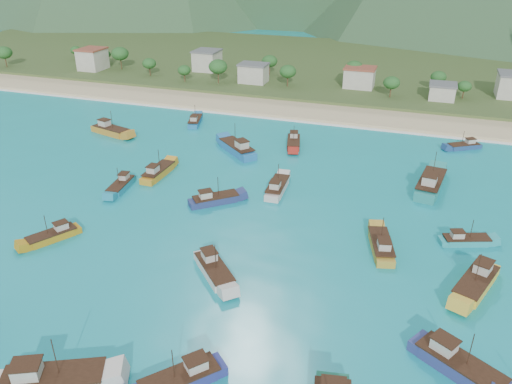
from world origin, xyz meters
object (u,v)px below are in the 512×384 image
(boat_8, at_px, (214,270))
(boat_25, at_px, (111,131))
(boat_10, at_px, (53,236))
(boat_27, at_px, (121,186))
(boat_7, at_px, (237,149))
(boat_19, at_px, (52,381))
(boat_0, at_px, (294,143))
(boat_24, at_px, (215,200))
(boat_11, at_px, (464,147))
(boat_22, at_px, (476,284))
(boat_13, at_px, (277,188))
(boat_14, at_px, (182,380))
(boat_26, at_px, (465,241))
(boat_1, at_px, (430,184))
(boat_9, at_px, (195,121))
(boat_20, at_px, (381,246))
(boat_6, at_px, (458,366))
(boat_23, at_px, (158,173))

(boat_8, distance_m, boat_25, 69.20)
(boat_10, relative_size, boat_27, 0.97)
(boat_8, bearing_deg, boat_25, -87.87)
(boat_7, height_order, boat_8, boat_7)
(boat_19, bearing_deg, boat_0, 150.14)
(boat_24, bearing_deg, boat_11, 93.91)
(boat_22, bearing_deg, boat_13, -8.78)
(boat_13, xyz_separation_m, boat_14, (3.69, -50.66, -0.00))
(boat_13, relative_size, boat_26, 1.19)
(boat_1, bearing_deg, boat_9, 169.32)
(boat_1, bearing_deg, boat_25, -176.55)
(boat_24, bearing_deg, boat_9, 168.87)
(boat_20, bearing_deg, boat_1, 60.47)
(boat_11, relative_size, boat_26, 0.97)
(boat_13, xyz_separation_m, boat_20, (22.14, -15.23, 0.00))
(boat_0, xyz_separation_m, boat_26, (38.51, -34.21, -0.16))
(boat_0, bearing_deg, boat_26, 124.71)
(boat_9, bearing_deg, boat_25, -155.48)
(boat_11, relative_size, boat_22, 0.71)
(boat_0, height_order, boat_13, boat_13)
(boat_26, bearing_deg, boat_6, -23.31)
(boat_14, bearing_deg, boat_9, -24.25)
(boat_6, xyz_separation_m, boat_26, (1.83, 29.77, -0.33))
(boat_1, xyz_separation_m, boat_8, (-30.19, -40.87, -0.37))
(boat_13, height_order, boat_22, boat_22)
(boat_19, height_order, boat_22, boat_19)
(boat_7, distance_m, boat_24, 25.88)
(boat_6, distance_m, boat_19, 46.55)
(boat_25, bearing_deg, boat_10, 37.96)
(boat_14, bearing_deg, boat_6, -116.05)
(boat_23, bearing_deg, boat_1, 12.99)
(boat_25, bearing_deg, boat_13, 85.62)
(boat_22, bearing_deg, boat_25, -2.82)
(boat_0, height_order, boat_23, boat_23)
(boat_7, bearing_deg, boat_11, -27.61)
(boat_8, relative_size, boat_13, 0.93)
(boat_1, xyz_separation_m, boat_10, (-59.88, -40.39, -0.53))
(boat_7, bearing_deg, boat_26, -75.92)
(boat_0, relative_size, boat_20, 0.96)
(boat_24, bearing_deg, boat_8, -17.86)
(boat_6, xyz_separation_m, boat_7, (-48.22, 55.24, 0.12))
(boat_7, bearing_deg, boat_9, 89.97)
(boat_1, bearing_deg, boat_6, -76.41)
(boat_9, relative_size, boat_14, 1.02)
(boat_7, relative_size, boat_23, 1.14)
(boat_24, relative_size, boat_25, 0.77)
(boat_11, xyz_separation_m, boat_24, (-46.33, -45.42, 0.14))
(boat_14, bearing_deg, boat_0, -42.91)
(boat_1, distance_m, boat_27, 62.81)
(boat_19, relative_size, boat_25, 1.07)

